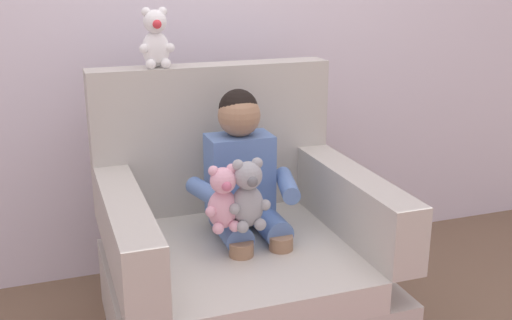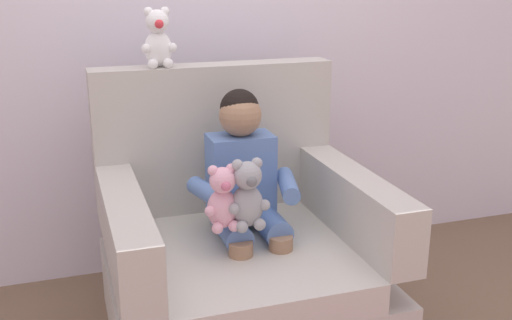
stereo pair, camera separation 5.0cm
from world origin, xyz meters
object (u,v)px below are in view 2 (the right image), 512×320
seated_child (246,184)px  plush_pink (223,199)px  plush_white_on_backrest (158,40)px  plush_grey (248,196)px  armchair (239,258)px

seated_child → plush_pink: bearing=-122.3°
plush_white_on_backrest → plush_grey: bearing=-54.9°
plush_pink → plush_white_on_backrest: plush_white_on_backrest is taller
plush_pink → plush_white_on_backrest: (-0.13, 0.50, 0.53)m
plush_pink → seated_child: bearing=32.5°
plush_white_on_backrest → armchair: bearing=-45.0°
seated_child → plush_pink: (-0.14, -0.17, 0.01)m
armchair → seated_child: 0.31m
plush_grey → plush_white_on_backrest: 0.76m
plush_grey → seated_child: bearing=95.2°
armchair → plush_pink: 0.36m
plush_pink → armchair: bearing=36.6°
plush_grey → plush_pink: 0.09m
seated_child → plush_grey: seated_child is taller
armchair → plush_white_on_backrest: (-0.23, 0.35, 0.85)m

